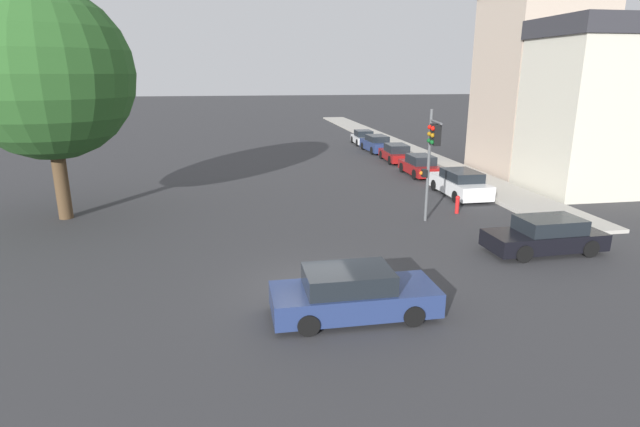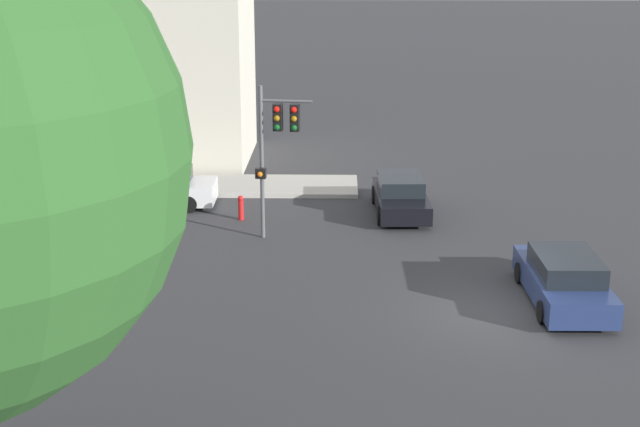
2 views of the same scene
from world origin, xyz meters
name	(u,v)px [view 2 (image 2 of 2)]	position (x,y,z in m)	size (l,w,h in m)	color
ground_plane	(492,314)	(0.00, 0.00, 0.00)	(300.00, 300.00, 0.00)	#333335
rowhouse_backdrop	(107,33)	(18.46, 14.85, 5.85)	(7.38, 12.45, 12.90)	beige
traffic_signal	(277,135)	(6.44, 6.31, 3.63)	(0.53, 1.93, 5.27)	#515456
crossing_car_0	(564,279)	(0.85, -2.11, 0.69)	(4.81, 2.03, 1.46)	navy
crossing_car_1	(400,196)	(9.58, 1.90, 0.67)	(4.62, 2.06, 1.40)	black
parked_car_0	(154,188)	(10.36, 11.35, 0.71)	(2.03, 4.79, 1.50)	silver
fire_hydrant	(241,207)	(8.62, 7.82, 0.49)	(0.22, 0.22, 0.92)	red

